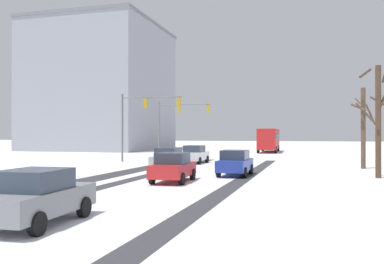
{
  "coord_description": "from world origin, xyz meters",
  "views": [
    {
      "loc": [
        8.83,
        -8.54,
        2.64
      ],
      "look_at": [
        0.0,
        22.46,
        2.8
      ],
      "focal_mm": 39.18,
      "sensor_mm": 36.0,
      "label": 1
    }
  ],
  "objects_px": {
    "bare_tree_sidewalk_far": "(363,126)",
    "car_blue_third": "(235,163)",
    "car_white_lead": "(195,154)",
    "traffic_signal_far_left": "(177,117)",
    "bus_oncoming": "(269,138)",
    "car_red_fourth": "(173,167)",
    "car_grey_sixth": "(37,197)",
    "office_building_far_left_block": "(102,88)",
    "car_silver_second": "(169,159)",
    "bare_tree_sidewalk_mid": "(378,117)",
    "traffic_signal_near_left": "(143,113)"
  },
  "relations": [
    {
      "from": "car_blue_third",
      "to": "bare_tree_sidewalk_far",
      "type": "relative_size",
      "value": 0.67
    },
    {
      "from": "traffic_signal_far_left",
      "to": "bare_tree_sidewalk_mid",
      "type": "distance_m",
      "value": 27.25
    },
    {
      "from": "traffic_signal_far_left",
      "to": "office_building_far_left_block",
      "type": "distance_m",
      "value": 27.07
    },
    {
      "from": "traffic_signal_near_left",
      "to": "car_silver_second",
      "type": "relative_size",
      "value": 1.58
    },
    {
      "from": "traffic_signal_near_left",
      "to": "car_white_lead",
      "type": "distance_m",
      "value": 6.45
    },
    {
      "from": "traffic_signal_near_left",
      "to": "office_building_far_left_block",
      "type": "relative_size",
      "value": 0.3
    },
    {
      "from": "car_blue_third",
      "to": "traffic_signal_near_left",
      "type": "bearing_deg",
      "value": 135.8
    },
    {
      "from": "car_red_fourth",
      "to": "car_blue_third",
      "type": "bearing_deg",
      "value": 59.05
    },
    {
      "from": "car_blue_third",
      "to": "car_white_lead",
      "type": "bearing_deg",
      "value": 118.61
    },
    {
      "from": "bus_oncoming",
      "to": "bare_tree_sidewalk_far",
      "type": "bearing_deg",
      "value": -70.7
    },
    {
      "from": "car_red_fourth",
      "to": "office_building_far_left_block",
      "type": "xyz_separation_m",
      "value": [
        -27.16,
        42.86,
        9.76
      ]
    },
    {
      "from": "car_silver_second",
      "to": "bare_tree_sidewalk_far",
      "type": "distance_m",
      "value": 15.0
    },
    {
      "from": "car_red_fourth",
      "to": "bare_tree_sidewalk_far",
      "type": "height_order",
      "value": "bare_tree_sidewalk_far"
    },
    {
      "from": "car_blue_third",
      "to": "car_grey_sixth",
      "type": "relative_size",
      "value": 0.99
    },
    {
      "from": "traffic_signal_near_left",
      "to": "car_blue_third",
      "type": "relative_size",
      "value": 1.58
    },
    {
      "from": "traffic_signal_far_left",
      "to": "bare_tree_sidewalk_mid",
      "type": "xyz_separation_m",
      "value": [
        19.04,
        -19.47,
        -1.01
      ]
    },
    {
      "from": "traffic_signal_near_left",
      "to": "car_red_fourth",
      "type": "xyz_separation_m",
      "value": [
        7.98,
        -14.81,
        -3.82
      ]
    },
    {
      "from": "car_red_fourth",
      "to": "office_building_far_left_block",
      "type": "relative_size",
      "value": 0.19
    },
    {
      "from": "bare_tree_sidewalk_far",
      "to": "bus_oncoming",
      "type": "bearing_deg",
      "value": 109.3
    },
    {
      "from": "car_blue_third",
      "to": "office_building_far_left_block",
      "type": "distance_m",
      "value": 49.6
    },
    {
      "from": "car_blue_third",
      "to": "bare_tree_sidewalk_mid",
      "type": "xyz_separation_m",
      "value": [
        8.53,
        0.91,
        2.83
      ]
    },
    {
      "from": "bus_oncoming",
      "to": "bare_tree_sidewalk_far",
      "type": "distance_m",
      "value": 29.64
    },
    {
      "from": "car_silver_second",
      "to": "car_red_fourth",
      "type": "relative_size",
      "value": 0.99
    },
    {
      "from": "car_red_fourth",
      "to": "bare_tree_sidewalk_mid",
      "type": "bearing_deg",
      "value": 25.6
    },
    {
      "from": "office_building_far_left_block",
      "to": "car_silver_second",
      "type": "bearing_deg",
      "value": -55.49
    },
    {
      "from": "traffic_signal_far_left",
      "to": "bus_oncoming",
      "type": "distance_m",
      "value": 18.17
    },
    {
      "from": "office_building_far_left_block",
      "to": "car_blue_third",
      "type": "bearing_deg",
      "value": -52.17
    },
    {
      "from": "car_grey_sixth",
      "to": "bare_tree_sidewalk_mid",
      "type": "xyz_separation_m",
      "value": [
        11.57,
        16.76,
        2.83
      ]
    },
    {
      "from": "traffic_signal_far_left",
      "to": "traffic_signal_near_left",
      "type": "height_order",
      "value": "same"
    },
    {
      "from": "traffic_signal_near_left",
      "to": "bare_tree_sidewalk_far",
      "type": "height_order",
      "value": "traffic_signal_near_left"
    },
    {
      "from": "car_grey_sixth",
      "to": "bare_tree_sidewalk_far",
      "type": "distance_m",
      "value": 26.48
    },
    {
      "from": "bare_tree_sidewalk_far",
      "to": "car_blue_third",
      "type": "bearing_deg",
      "value": -137.15
    },
    {
      "from": "car_red_fourth",
      "to": "office_building_far_left_block",
      "type": "distance_m",
      "value": 51.67
    },
    {
      "from": "bare_tree_sidewalk_mid",
      "to": "car_white_lead",
      "type": "bearing_deg",
      "value": 146.92
    },
    {
      "from": "car_grey_sixth",
      "to": "bare_tree_sidewalk_mid",
      "type": "bearing_deg",
      "value": 55.39
    },
    {
      "from": "bus_oncoming",
      "to": "car_grey_sixth",
      "type": "bearing_deg",
      "value": -91.91
    },
    {
      "from": "bare_tree_sidewalk_mid",
      "to": "bare_tree_sidewalk_far",
      "type": "height_order",
      "value": "bare_tree_sidewalk_mid"
    },
    {
      "from": "traffic_signal_far_left",
      "to": "office_building_far_left_block",
      "type": "bearing_deg",
      "value": 136.97
    },
    {
      "from": "traffic_signal_far_left",
      "to": "car_blue_third",
      "type": "xyz_separation_m",
      "value": [
        10.51,
        -20.38,
        -3.84
      ]
    },
    {
      "from": "office_building_far_left_block",
      "to": "traffic_signal_near_left",
      "type": "bearing_deg",
      "value": -55.64
    },
    {
      "from": "car_silver_second",
      "to": "bus_oncoming",
      "type": "height_order",
      "value": "bus_oncoming"
    },
    {
      "from": "car_red_fourth",
      "to": "traffic_signal_far_left",
      "type": "bearing_deg",
      "value": 107.53
    },
    {
      "from": "car_white_lead",
      "to": "car_grey_sixth",
      "type": "xyz_separation_m",
      "value": [
        2.43,
        -25.88,
        0.0
      ]
    },
    {
      "from": "car_grey_sixth",
      "to": "bus_oncoming",
      "type": "relative_size",
      "value": 0.38
    },
    {
      "from": "car_white_lead",
      "to": "car_red_fourth",
      "type": "distance_m",
      "value": 14.75
    },
    {
      "from": "car_white_lead",
      "to": "bare_tree_sidewalk_mid",
      "type": "relative_size",
      "value": 0.61
    },
    {
      "from": "bare_tree_sidewalk_far",
      "to": "office_building_far_left_block",
      "type": "bearing_deg",
      "value": 141.43
    },
    {
      "from": "car_silver_second",
      "to": "office_building_far_left_block",
      "type": "height_order",
      "value": "office_building_far_left_block"
    },
    {
      "from": "car_blue_third",
      "to": "bus_oncoming",
      "type": "relative_size",
      "value": 0.37
    },
    {
      "from": "bare_tree_sidewalk_far",
      "to": "office_building_far_left_block",
      "type": "relative_size",
      "value": 0.29
    }
  ]
}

